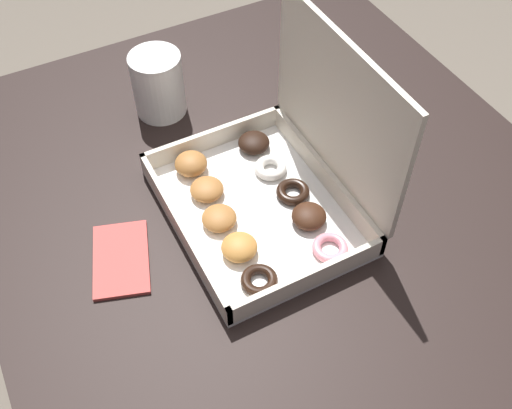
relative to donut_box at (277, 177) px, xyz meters
The scene contains 5 objects.
ground_plane 0.82m from the donut_box, 145.55° to the left, with size 8.00×8.00×0.00m, color #6B6054.
dining_table 0.17m from the donut_box, 145.55° to the left, with size 0.97×0.86×0.77m.
donut_box is the anchor object (origin of this frame).
coffee_mug 0.28m from the donut_box, 164.73° to the right, with size 0.09×0.09×0.11m.
paper_napkin 0.25m from the donut_box, 91.34° to the right, with size 0.14×0.11×0.01m.
Camera 1 is at (0.50, -0.30, 1.46)m, focal length 42.00 mm.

